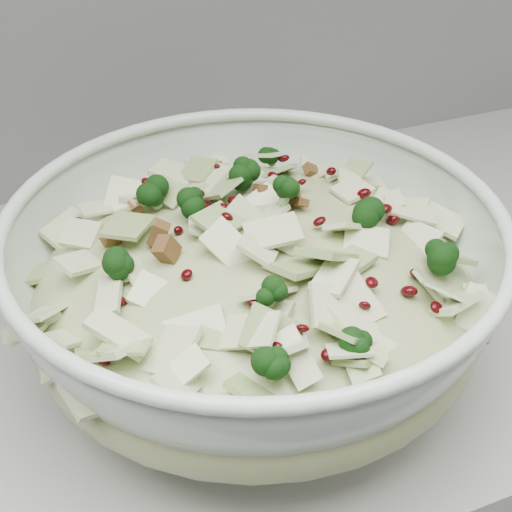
# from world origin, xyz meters

# --- Properties ---
(mixing_bowl) EXTENTS (0.53, 0.53, 0.16)m
(mixing_bowl) POSITION_xyz_m (0.65, 1.60, 0.98)
(mixing_bowl) COLOR silver
(mixing_bowl) RESTS_ON counter
(salad) EXTENTS (0.53, 0.53, 0.16)m
(salad) POSITION_xyz_m (0.65, 1.60, 1.01)
(salad) COLOR #A3B179
(salad) RESTS_ON mixing_bowl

